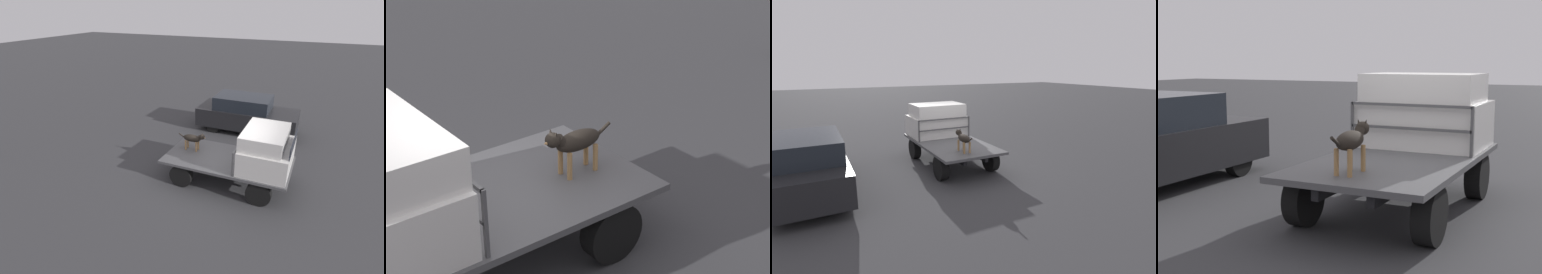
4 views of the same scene
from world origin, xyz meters
The scene contains 6 objects.
ground_plane centered at (0.00, 0.00, 0.00)m, with size 80.00×80.00×0.00m, color #38383A.
flatbed_truck centered at (0.00, 0.00, 0.58)m, with size 3.85×2.03×0.78m.
truck_cab centered at (1.15, 0.00, 1.33)m, with size 1.39×1.91×1.16m.
truck_headboard centered at (0.42, 0.00, 1.27)m, with size 0.04×1.91×0.73m.
dog centered at (-1.22, 0.14, 1.18)m, with size 0.96×0.24×0.64m.
parked_sedan centered at (-0.51, 4.23, 0.79)m, with size 4.21×1.72×1.57m.
Camera 1 is at (2.32, -7.97, 5.24)m, focal length 28.00 mm.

